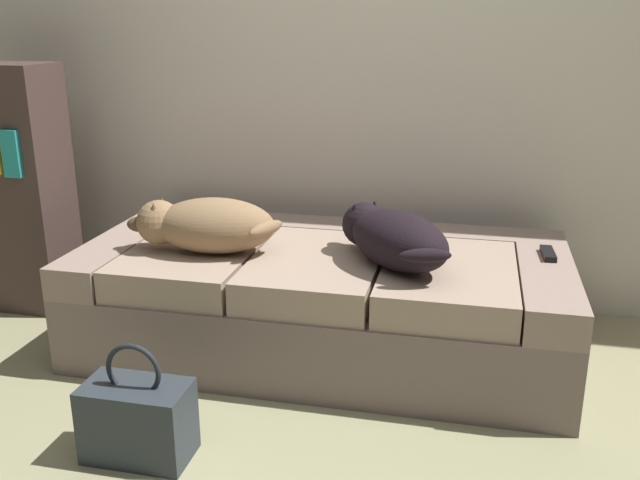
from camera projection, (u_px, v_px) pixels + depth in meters
name	position (u px, v px, depth m)	size (l,w,h in m)	color
couch	(323.00, 299.00, 2.77)	(1.88, 0.91, 0.42)	slate
dog_tan	(205.00, 225.00, 2.64)	(0.62, 0.31, 0.21)	#8C6D4B
dog_dark	(392.00, 237.00, 2.50)	(0.51, 0.51, 0.21)	black
tv_remote	(548.00, 254.00, 2.61)	(0.04, 0.15, 0.02)	black
handbag	(138.00, 419.00, 2.09)	(0.32, 0.18, 0.38)	#2C343B
bookshelf	(3.00, 188.00, 3.12)	(0.56, 0.30, 1.10)	#43322D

